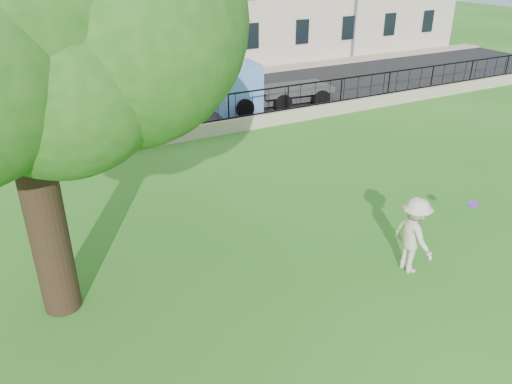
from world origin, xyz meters
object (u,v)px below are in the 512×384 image
blue_truck (271,85)px  frisbee (473,204)px  white_van (94,107)px  man (413,235)px

blue_truck → frisbee: bearing=-92.2°
white_van → blue_truck: blue_truck is taller
blue_truck → white_van: bearing=178.5°
man → blue_truck: bearing=-11.6°
white_van → blue_truck: 8.56m
white_van → blue_truck: size_ratio=0.79×
frisbee → white_van: 16.26m
frisbee → man: bearing=-176.1°
man → frisbee: man is taller
white_van → frisbee: bearing=-69.3°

